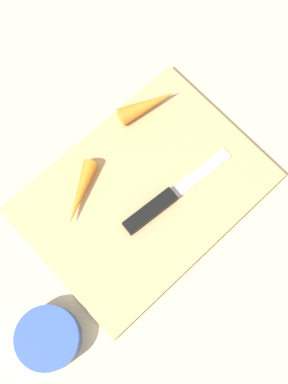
% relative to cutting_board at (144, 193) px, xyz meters
% --- Properties ---
extents(ground_plane, '(1.40, 1.40, 0.00)m').
position_rel_cutting_board_xyz_m(ground_plane, '(0.00, 0.00, -0.01)').
color(ground_plane, '#C6B793').
extents(cutting_board, '(0.36, 0.26, 0.01)m').
position_rel_cutting_board_xyz_m(cutting_board, '(0.00, 0.00, 0.00)').
color(cutting_board, tan).
rests_on(cutting_board, ground_plane).
extents(knife, '(0.20, 0.04, 0.01)m').
position_rel_cutting_board_xyz_m(knife, '(0.00, 0.03, 0.01)').
color(knife, '#B7B7BC').
rests_on(knife, cutting_board).
extents(carrot_long, '(0.10, 0.07, 0.02)m').
position_rel_cutting_board_xyz_m(carrot_long, '(0.07, -0.06, 0.02)').
color(carrot_long, orange).
rests_on(carrot_long, cutting_board).
extents(carrot_short, '(0.10, 0.05, 0.03)m').
position_rel_cutting_board_xyz_m(carrot_short, '(-0.10, -0.10, 0.02)').
color(carrot_short, orange).
rests_on(carrot_short, cutting_board).
extents(small_bowl, '(0.09, 0.09, 0.04)m').
position_rel_cutting_board_xyz_m(small_bowl, '(0.24, 0.07, 0.01)').
color(small_bowl, '#3351B2').
rests_on(small_bowl, ground_plane).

